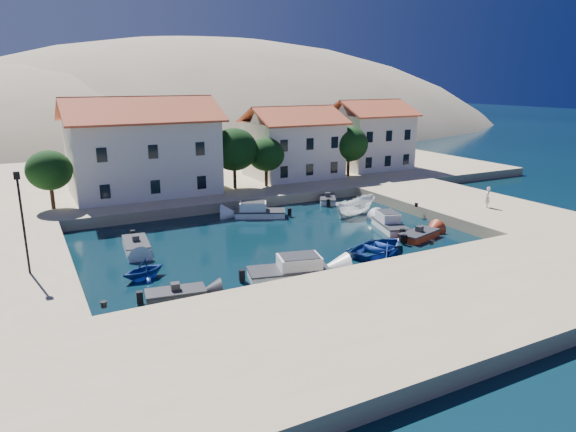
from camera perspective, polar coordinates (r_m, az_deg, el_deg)
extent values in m
plane|color=black|center=(32.89, 6.21, -7.24)|extent=(400.00, 400.00, 0.00)
cube|color=tan|center=(28.36, 13.10, -10.21)|extent=(52.00, 12.00, 1.00)
cube|color=tan|center=(52.92, 18.74, 1.17)|extent=(11.00, 20.00, 1.00)
cube|color=tan|center=(37.12, -29.06, -5.67)|extent=(8.00, 20.00, 1.00)
cube|color=tan|center=(67.06, -10.72, 4.48)|extent=(80.00, 36.00, 1.00)
ellipsoid|color=#978A66|center=(139.14, -24.02, 0.16)|extent=(198.00, 126.00, 72.00)
ellipsoid|color=#978A66|center=(167.91, -8.97, 1.88)|extent=(220.00, 176.00, 99.00)
cube|color=white|center=(54.84, -15.81, 6.39)|extent=(14.00, 9.00, 7.50)
pyramid|color=#A54025|center=(54.38, -16.17, 11.44)|extent=(14.70, 9.45, 2.20)
cube|color=white|center=(62.06, 0.57, 7.41)|extent=(10.00, 8.00, 6.50)
pyramid|color=#A54025|center=(61.66, 0.58, 11.24)|extent=(10.50, 8.40, 1.80)
cube|color=white|center=(69.30, 9.02, 8.23)|extent=(9.00, 8.00, 7.00)
pyramid|color=#A54025|center=(68.94, 9.17, 11.86)|extent=(9.45, 8.40, 1.80)
cylinder|color=#382314|center=(51.19, -24.73, 2.15)|extent=(0.36, 0.36, 2.50)
ellipsoid|color=black|center=(50.80, -25.01, 4.62)|extent=(4.00, 4.00, 3.60)
cylinder|color=#382314|center=(55.42, -5.94, 4.60)|extent=(0.36, 0.36, 3.00)
ellipsoid|color=black|center=(55.00, -6.02, 7.36)|extent=(5.00, 5.00, 4.50)
cylinder|color=#382314|center=(56.39, -2.44, 4.58)|extent=(0.36, 0.36, 2.50)
ellipsoid|color=black|center=(56.03, -2.46, 6.85)|extent=(4.00, 4.00, 3.60)
cylinder|color=#382314|center=(62.90, 6.71, 5.69)|extent=(0.36, 0.36, 2.75)
ellipsoid|color=black|center=(62.56, 6.78, 7.93)|extent=(4.60, 4.60, 4.14)
cylinder|color=black|center=(34.17, -27.32, -0.94)|extent=(0.14, 0.14, 6.00)
cube|color=black|center=(33.57, -27.93, 4.00)|extent=(0.35, 0.25, 0.45)
cylinder|color=black|center=(28.41, -19.79, -9.26)|extent=(0.36, 0.36, 0.30)
cylinder|color=black|center=(37.89, 15.68, -2.86)|extent=(0.36, 0.36, 0.30)
cylinder|color=black|center=(48.79, 14.07, 1.19)|extent=(0.36, 0.36, 0.30)
cube|color=#2D2E32|center=(30.72, -12.36, -8.66)|extent=(3.52, 1.98, 0.90)
cube|color=#2D2E32|center=(30.59, -12.39, -8.10)|extent=(3.61, 2.02, 0.10)
cube|color=#2D2E32|center=(30.50, -12.41, -7.72)|extent=(0.57, 0.57, 0.50)
cube|color=white|center=(33.24, 0.06, -6.44)|extent=(5.43, 3.30, 0.90)
cube|color=#2D2E32|center=(33.12, 0.06, -5.91)|extent=(5.55, 3.37, 0.10)
cube|color=white|center=(33.00, 0.06, -5.31)|extent=(3.04, 2.42, 0.90)
imported|color=navy|center=(38.52, 10.08, -4.03)|extent=(6.18, 5.20, 1.09)
cube|color=maroon|center=(42.43, 14.34, -2.14)|extent=(3.94, 2.60, 0.90)
cube|color=#2D2E32|center=(42.33, 14.37, -1.71)|extent=(4.03, 2.66, 0.10)
cube|color=#2D2E32|center=(42.27, 14.39, -1.43)|extent=(0.62, 0.62, 0.50)
cube|color=white|center=(44.42, 11.28, -1.19)|extent=(2.94, 4.64, 0.90)
cube|color=#2D2E32|center=(44.33, 11.30, -0.78)|extent=(3.00, 4.75, 0.10)
cube|color=white|center=(44.23, 11.33, -0.32)|extent=(2.09, 2.62, 0.90)
imported|color=white|center=(48.62, 7.45, 0.07)|extent=(5.13, 2.78, 1.88)
cube|color=white|center=(53.39, 4.41, 1.77)|extent=(2.96, 3.62, 0.90)
cube|color=#2D2E32|center=(53.32, 4.42, 2.12)|extent=(3.02, 3.70, 0.10)
cube|color=#2D2E32|center=(53.27, 4.42, 2.35)|extent=(0.68, 0.68, 0.50)
imported|color=navy|center=(34.44, -15.72, -6.70)|extent=(3.45, 3.20, 1.50)
cube|color=white|center=(40.38, -16.51, -3.16)|extent=(2.11, 4.03, 0.90)
cube|color=#2D2E32|center=(40.28, -16.54, -2.72)|extent=(2.16, 4.13, 0.10)
cube|color=#2D2E32|center=(40.22, -16.57, -2.42)|extent=(0.55, 0.55, 0.50)
cube|color=white|center=(47.73, -3.12, 0.20)|extent=(4.96, 3.74, 0.90)
cube|color=#2D2E32|center=(47.65, -3.13, 0.59)|extent=(5.07, 3.82, 0.10)
cube|color=white|center=(47.56, -3.13, 1.02)|extent=(2.90, 2.54, 0.90)
imported|color=silver|center=(50.30, 21.27, 1.96)|extent=(0.84, 0.78, 1.92)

